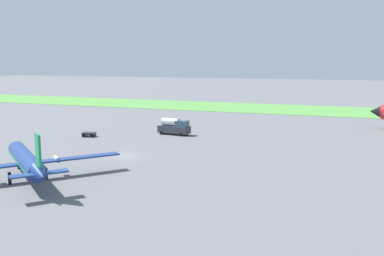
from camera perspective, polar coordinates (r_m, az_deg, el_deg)
name	(u,v)px	position (r m, az deg, el deg)	size (l,w,h in m)	color
ground_plane	(124,156)	(67.84, -8.99, -3.69)	(600.00, 600.00, 0.00)	slate
grass_taxiway_strip	(243,108)	(137.43, 6.79, 2.72)	(360.00, 28.00, 0.08)	#549342
airplane_foreground_turboprop	(27,160)	(56.55, -21.16, -4.03)	(17.21, 19.27, 7.08)	navy
fuel_truck_near_gate	(174,127)	(86.15, -2.35, 0.16)	(6.74, 3.25, 3.29)	#2D333D
baggage_cart_midfield	(89,134)	(86.13, -13.54, -0.77)	(2.71, 2.23, 0.90)	#2D333D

